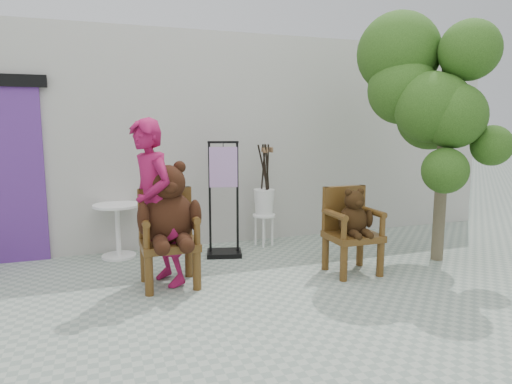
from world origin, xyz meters
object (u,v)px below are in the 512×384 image
(display_stand, at_px, (224,212))
(person, at_px, (157,204))
(chair_big, at_px, (168,217))
(tree, at_px, (426,93))
(chair_small, at_px, (352,222))
(stool_bucket, at_px, (264,201))
(cafe_table, at_px, (118,224))

(display_stand, bearing_deg, person, -123.89)
(chair_big, bearing_deg, tree, -3.19)
(tree, bearing_deg, chair_small, -175.49)
(person, bearing_deg, chair_big, 53.65)
(chair_small, height_order, stool_bucket, stool_bucket)
(stool_bucket, bearing_deg, cafe_table, 177.29)
(chair_big, height_order, person, person)
(display_stand, bearing_deg, chair_small, -28.47)
(stool_bucket, bearing_deg, chair_small, -69.00)
(chair_big, xyz_separation_m, stool_bucket, (1.53, 1.19, -0.11))
(cafe_table, bearing_deg, chair_small, -31.04)
(person, xyz_separation_m, cafe_table, (-0.36, 1.25, -0.45))
(chair_small, xyz_separation_m, display_stand, (-1.23, 1.14, -0.02))
(chair_big, distance_m, chair_small, 2.10)
(chair_big, distance_m, stool_bucket, 1.94)
(chair_small, bearing_deg, chair_big, 173.05)
(stool_bucket, bearing_deg, tree, -40.81)
(display_stand, bearing_deg, tree, -10.80)
(chair_big, height_order, stool_bucket, stool_bucket)
(chair_small, relative_size, cafe_table, 1.42)
(stool_bucket, xyz_separation_m, tree, (1.58, -1.36, 1.46))
(chair_small, distance_m, person, 2.23)
(chair_big, bearing_deg, display_stand, 46.19)
(chair_big, relative_size, cafe_table, 1.91)
(chair_small, height_order, tree, tree)
(chair_big, xyz_separation_m, display_stand, (0.85, 0.89, -0.17))
(chair_small, relative_size, display_stand, 0.66)
(chair_big, bearing_deg, person, 163.87)
(cafe_table, xyz_separation_m, tree, (3.58, -1.46, 1.66))
(person, bearing_deg, tree, 66.12)
(display_stand, xyz_separation_m, tree, (2.25, -1.06, 1.52))
(chair_small, bearing_deg, display_stand, 137.09)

